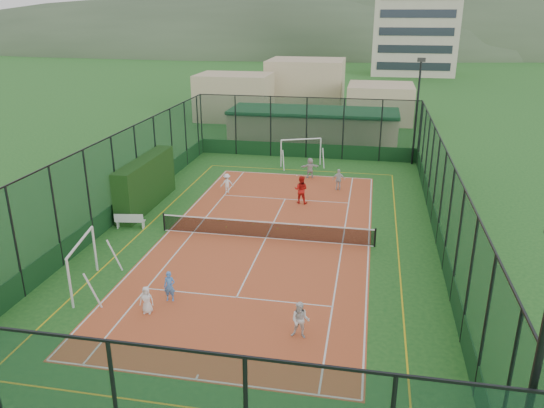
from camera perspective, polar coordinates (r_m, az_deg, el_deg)
The scene contains 19 objects.
ground at distance 28.71m, azimuth -0.67°, elevation -3.70°, with size 300.00×300.00×0.00m, color #1E5821.
court_slab at distance 28.71m, azimuth -0.67°, elevation -3.69°, with size 11.17×23.97×0.01m, color #CB572D.
tennis_net at distance 28.50m, azimuth -0.67°, elevation -2.73°, with size 11.67×0.12×1.06m, color black, non-canonical shape.
perimeter_fence at distance 27.80m, azimuth -0.69°, elevation 1.02°, with size 18.12×34.12×5.00m, color #113422, non-canonical shape.
floodlight_ne at distance 43.13m, azimuth 15.28°, elevation 9.46°, with size 0.60×0.26×8.25m, color black, non-canonical shape.
clubhouse at distance 49.06m, azimuth 4.45°, elevation 8.29°, with size 15.20×7.20×3.15m, color tan, non-canonical shape.
distant_hills at distance 176.20m, azimuth 9.39°, elevation 16.12°, with size 200.00×60.00×24.00m, color #384C33, non-canonical shape.
hedge_left at distance 33.78m, azimuth -13.41°, elevation 2.23°, with size 1.05×7.00×3.06m, color black.
white_bench at distance 30.92m, azimuth -15.00°, elevation -1.71°, with size 1.64×0.45×0.92m, color white, non-canonical shape.
futsal_goal_near at distance 24.74m, azimuth -19.65°, elevation -6.21°, with size 1.01×3.46×2.23m, color white, non-canonical shape.
futsal_goal_far at distance 41.92m, azimuth 3.12°, elevation 5.55°, with size 3.30×0.96×2.13m, color white, non-canonical shape.
child_near_left at distance 22.33m, azimuth -13.34°, elevation -10.01°, with size 0.57×0.37×1.17m, color white.
child_near_mid at distance 22.97m, azimuth -10.96°, elevation -8.68°, with size 0.49×0.32×1.33m, color #4C87D9.
child_near_right at distance 20.22m, azimuth 3.07°, elevation -12.38°, with size 0.71×0.56×1.47m, color white.
child_far_left at distance 35.66m, azimuth -4.87°, elevation 2.23°, with size 0.87×0.50×1.34m, color white.
child_far_right at distance 36.41m, azimuth 7.18°, elevation 2.62°, with size 0.86×0.36×1.47m, color silver.
child_far_back at distance 38.93m, azimuth 4.11°, elevation 3.91°, with size 1.39×0.44×1.50m, color silver.
coach at distance 33.62m, azimuth 3.13°, elevation 1.56°, with size 0.87×0.68×1.80m, color red.
tennis_balls at distance 30.25m, azimuth -0.62°, elevation -2.33°, with size 5.38×1.23×0.07m.
Camera 1 is at (5.22, -25.74, 11.61)m, focal length 35.00 mm.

